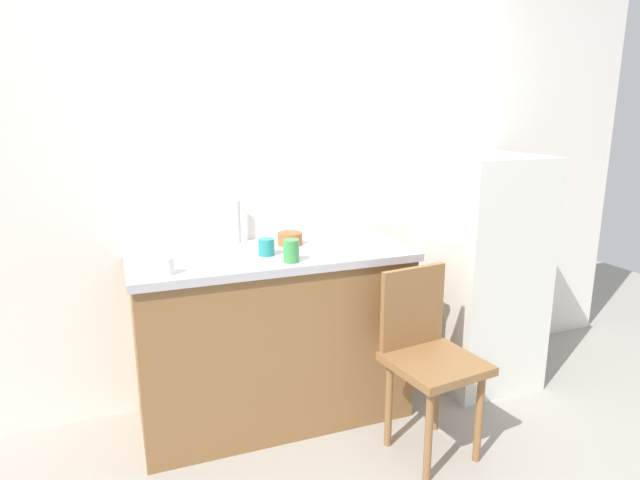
# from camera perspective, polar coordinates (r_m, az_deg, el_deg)

# --- Properties ---
(ground_plane) EXTENTS (8.00, 8.00, 0.00)m
(ground_plane) POSITION_cam_1_polar(r_m,az_deg,el_deg) (2.70, 3.91, -23.54)
(ground_plane) COLOR #9E998E
(back_wall) EXTENTS (4.80, 0.10, 2.62)m
(back_wall) POSITION_cam_1_polar(r_m,az_deg,el_deg) (3.10, -3.58, 7.72)
(back_wall) COLOR white
(back_wall) RESTS_ON ground_plane
(cabinet_base) EXTENTS (1.38, 0.60, 0.88)m
(cabinet_base) POSITION_cam_1_polar(r_m,az_deg,el_deg) (2.94, -4.98, -10.27)
(cabinet_base) COLOR olive
(cabinet_base) RESTS_ON ground_plane
(countertop) EXTENTS (1.42, 0.64, 0.04)m
(countertop) POSITION_cam_1_polar(r_m,az_deg,el_deg) (2.79, -5.17, -1.61)
(countertop) COLOR #B7B7BC
(countertop) RESTS_ON cabinet_base
(faucet) EXTENTS (0.02, 0.02, 0.23)m
(faucet) POSITION_cam_1_polar(r_m,az_deg,el_deg) (2.97, -8.59, 1.92)
(faucet) COLOR #B7B7BC
(faucet) RESTS_ON countertop
(refrigerator) EXTENTS (0.56, 0.64, 1.37)m
(refrigerator) POSITION_cam_1_polar(r_m,az_deg,el_deg) (3.40, 16.36, -3.02)
(refrigerator) COLOR silver
(refrigerator) RESTS_ON ground_plane
(chair) EXTENTS (0.45, 0.45, 0.89)m
(chair) POSITION_cam_1_polar(r_m,az_deg,el_deg) (2.68, 11.20, -11.55)
(chair) COLOR olive
(chair) RESTS_ON ground_plane
(dish_tray) EXTENTS (0.28, 0.20, 0.05)m
(dish_tray) POSITION_cam_1_polar(r_m,az_deg,el_deg) (2.87, 4.74, -0.21)
(dish_tray) COLOR white
(dish_tray) RESTS_ON countertop
(terracotta_bowl) EXTENTS (0.13, 0.13, 0.06)m
(terracotta_bowl) POSITION_cam_1_polar(r_m,az_deg,el_deg) (2.92, -3.17, 0.16)
(terracotta_bowl) COLOR #B25B33
(terracotta_bowl) RESTS_ON countertop
(cup_green) EXTENTS (0.08, 0.08, 0.11)m
(cup_green) POSITION_cam_1_polar(r_m,az_deg,el_deg) (2.58, -3.04, -1.13)
(cup_green) COLOR green
(cup_green) RESTS_ON countertop
(cup_teal) EXTENTS (0.08, 0.08, 0.08)m
(cup_teal) POSITION_cam_1_polar(r_m,az_deg,el_deg) (2.71, -5.65, -0.73)
(cup_teal) COLOR teal
(cup_teal) RESTS_ON countertop
(cup_white) EXTENTS (0.07, 0.07, 0.07)m
(cup_white) POSITION_cam_1_polar(r_m,az_deg,el_deg) (2.48, -15.82, -2.67)
(cup_white) COLOR white
(cup_white) RESTS_ON countertop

